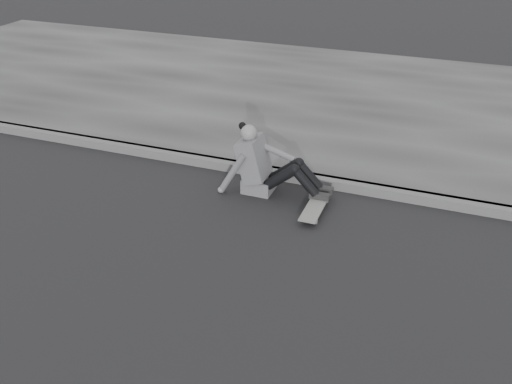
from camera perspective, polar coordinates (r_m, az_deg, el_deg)
ground at (r=5.09m, az=24.01°, el=-16.60°), size 80.00×80.00×0.00m
curb at (r=7.16m, az=23.85°, el=-1.88°), size 24.00×0.16×0.12m
sidewalk at (r=9.91m, az=23.68°, el=6.56°), size 24.00×6.00×0.12m
skateboard at (r=6.68m, az=5.98°, el=-1.42°), size 0.20×0.78×0.09m
seated_woman at (r=6.94m, az=0.79°, el=2.67°), size 1.38×0.46×0.88m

